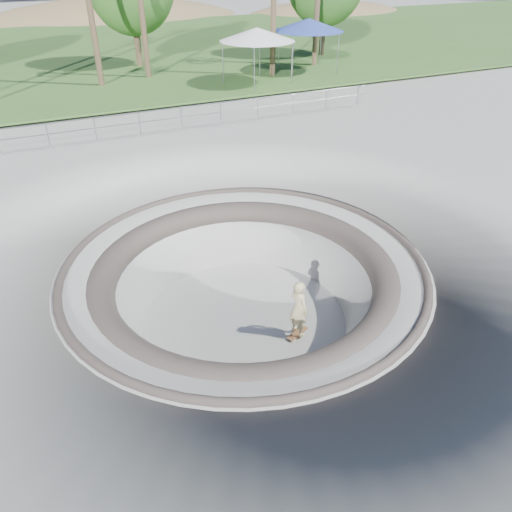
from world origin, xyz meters
name	(u,v)px	position (x,y,z in m)	size (l,w,h in m)	color
ground	(244,265)	(0.00, 0.00, 0.00)	(180.00, 180.00, 0.00)	#9B9C97
skate_bowl	(245,315)	(0.00, 0.00, -1.83)	(14.00, 14.00, 4.10)	#9B9C97
grass_strip	(75,54)	(0.00, 34.00, 0.22)	(180.00, 36.00, 0.12)	#365C25
distant_hills	(92,81)	(3.78, 57.17, -7.02)	(103.20, 45.00, 28.60)	olive
safety_railing	(140,123)	(0.00, 12.00, 0.69)	(25.00, 0.06, 1.03)	gray
skateboard	(297,333)	(1.05, -1.37, -1.84)	(0.79, 0.51, 0.08)	brown
skater	(299,308)	(1.05, -1.37, -0.94)	(0.65, 0.42, 1.77)	#C7B480
canopy_white	(257,35)	(8.93, 18.40, 3.10)	(6.14, 6.14, 3.22)	gray
canopy_blue	(309,25)	(13.51, 20.22, 3.19)	(6.47, 6.47, 3.32)	gray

